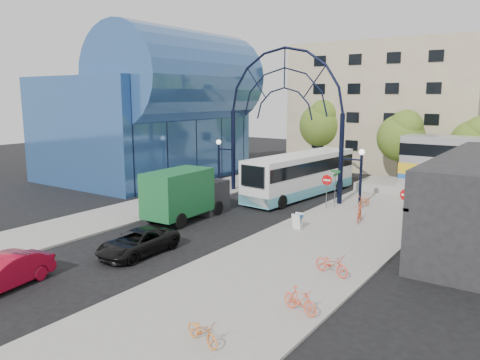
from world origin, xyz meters
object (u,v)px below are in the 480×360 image
Objects in this scene: street_name_sign at (335,181)px; bike_far_c at (202,331)px; bike_far_b at (300,300)px; sandwich_board at (298,219)px; stop_sign at (327,183)px; green_truck at (187,194)px; red_sedan at (3,273)px; tree_north_c at (475,140)px; gateway_arch at (284,92)px; city_bus at (301,174)px; bike_near_a at (364,201)px; bike_near_b at (359,213)px; black_suv at (138,242)px; tree_north_a at (402,135)px; do_not_enter_sign at (406,199)px; bike_far_a at (332,264)px; tree_north_b at (323,123)px.

street_name_sign is 1.74× the size of bike_far_c.
sandwich_board is at bearing 43.09° from bike_far_b.
stop_sign is 2.53× the size of sandwich_board.
green_truck reaches higher than red_sedan.
green_truck is (-14.10, -23.65, -2.56)m from tree_north_c.
street_name_sign is (5.20, -1.40, -6.43)m from gateway_arch.
bike_far_c is at bearing -94.37° from tree_north_c.
city_bus is at bearing 139.50° from stop_sign.
bike_near_a is 0.96× the size of bike_near_b.
tree_north_c is at bearing 48.96° from gateway_arch.
bike_near_a is (8.99, 9.55, -1.13)m from green_truck.
tree_north_a is at bearing 78.34° from black_suv.
gateway_arch is 7.68× the size of bike_near_a.
black_suv is 10.38m from bike_far_b.
black_suv is (-11.40, -30.67, -3.62)m from tree_north_c.
red_sedan is 12.83m from bike_far_b.
tree_north_a is at bearing 24.14° from bike_far_b.
city_bus is 2.76× the size of black_suv.
city_bus is 6.22m from bike_near_a.
street_name_sign reaches higher than black_suv.
stop_sign is 0.19× the size of city_bus.
do_not_enter_sign is 1.40× the size of bike_near_a.
bike_near_b is (2.94, -2.78, -1.45)m from street_name_sign.
bike_far_b is at bearing -80.76° from tree_north_a.
stop_sign is at bearing -135.71° from bike_near_a.
bike_near_b is at bearing 29.88° from bike_far_a.
stop_sign is 1.55× the size of bike_far_c.
red_sedan is 10.22m from bike_far_c.
street_name_sign is 16.95m from tree_north_c.
street_name_sign is at bearing 39.39° from bike_far_a.
bike_far_a is at bearing 22.74° from bike_far_b.
tree_north_c is at bearing 68.62° from black_suv.
bike_near_a is 14.05m from bike_far_a.
bike_far_b is (9.94, -19.30, -1.23)m from city_bus.
black_suv is at bearing -105.48° from stop_sign.
gateway_arch is 16.72m from tree_north_b.
tree_north_b is 40.45m from bike_far_c.
do_not_enter_sign reaches higher than bike_far_b.
street_name_sign is 0.63× the size of red_sedan.
tree_north_a is 1.58× the size of red_sedan.
black_suv is 2.51× the size of bike_far_a.
sandwich_board is 0.21× the size of black_suv.
tree_north_a is at bearing 70.50° from city_bus.
bike_near_b is 9.89m from bike_far_a.
bike_near_a is at bearing -55.93° from tree_north_b.
bike_far_c is (3.25, -33.93, -4.06)m from tree_north_a.
tree_north_b is 23.87m from bike_near_b.
tree_north_b reaches higher than tree_north_c.
stop_sign reaches higher than bike_far_b.
bike_near_b is (3.34, -2.18, -1.32)m from stop_sign.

